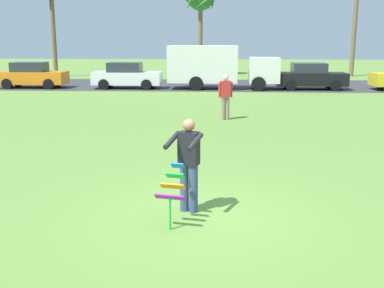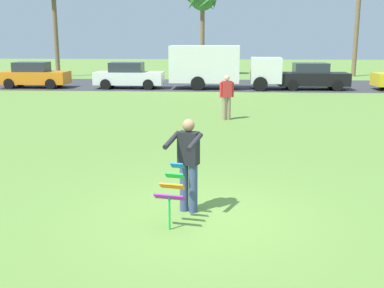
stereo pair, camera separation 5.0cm
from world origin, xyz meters
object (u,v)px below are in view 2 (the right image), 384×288
parked_car_white (129,76)px  palm_tree_right_near (203,1)px  person_kite_flyer (188,162)px  kite_held (172,188)px  parked_truck_white_box (218,66)px  person_walker_far (227,96)px  parked_car_orange (34,75)px  parked_car_black (312,77)px

parked_car_white → palm_tree_right_near: size_ratio=0.58×
person_kite_flyer → kite_held: person_kite_flyer is taller
person_kite_flyer → parked_truck_white_box: size_ratio=0.26×
palm_tree_right_near → person_walker_far: (1.83, -21.43, -5.01)m
person_kite_flyer → parked_car_white: 21.66m
person_kite_flyer → person_walker_far: (0.78, 9.99, -0.02)m
parked_car_orange → parked_truck_white_box: size_ratio=0.62×
parked_car_orange → parked_car_black: size_ratio=1.00×
palm_tree_right_near → parked_car_white: bearing=-111.7°
parked_truck_white_box → palm_tree_right_near: bearing=97.7°
parked_truck_white_box → palm_tree_right_near: (-1.41, 10.39, 4.53)m
kite_held → parked_car_black: (6.28, 21.73, 0.09)m
person_kite_flyer → parked_car_white: person_kite_flyer is taller
parked_car_white → palm_tree_right_near: palm_tree_right_near is taller
parked_car_white → palm_tree_right_near: 12.32m
person_kite_flyer → person_walker_far: 10.03m
parked_car_white → palm_tree_right_near: (4.14, 10.39, 5.17)m
parked_car_orange → parked_car_black: (17.23, -0.00, 0.00)m
parked_car_orange → person_kite_flyer: bearing=-62.0°
parked_car_orange → palm_tree_right_near: (10.14, 10.39, 5.17)m
parked_car_white → parked_truck_white_box: 5.58m
kite_held → parked_truck_white_box: parked_truck_white_box is taller
parked_car_black → palm_tree_right_near: 13.60m
kite_held → parked_truck_white_box: (0.59, 21.73, 0.73)m
parked_truck_white_box → parked_car_orange: bearing=180.0°
palm_tree_right_near → person_kite_flyer: bearing=-88.1°
parked_car_black → person_walker_far: size_ratio=2.44×
parked_car_orange → parked_truck_white_box: bearing=-0.0°
parked_truck_white_box → person_walker_far: 11.05m
person_kite_flyer → parked_truck_white_box: (0.37, 21.03, 0.46)m
parked_car_orange → kite_held: bearing=-63.2°
kite_held → palm_tree_right_near: bearing=91.5°
parked_car_orange → parked_truck_white_box: 11.57m
parked_truck_white_box → palm_tree_right_near: size_ratio=0.93×
kite_held → parked_truck_white_box: size_ratio=0.15×
palm_tree_right_near → person_walker_far: 22.08m
parked_car_black → parked_truck_white_box: bearing=-180.0°
parked_car_black → parked_car_white: bearing=180.0°
kite_held → palm_tree_right_near: 32.56m
kite_held → parked_car_orange: bearing=116.8°
person_kite_flyer → parked_truck_white_box: parked_truck_white_box is taller
parked_truck_white_box → parked_car_black: size_ratio=1.60×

